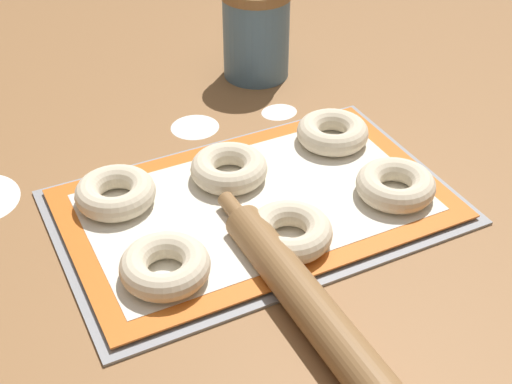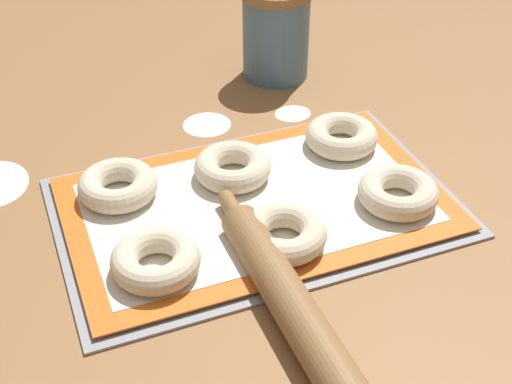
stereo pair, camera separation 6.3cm
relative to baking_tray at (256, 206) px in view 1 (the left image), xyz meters
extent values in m
plane|color=olive|center=(-0.01, -0.01, 0.00)|extent=(2.80, 2.80, 0.00)
cube|color=#93969B|center=(0.00, 0.00, 0.00)|extent=(0.50, 0.32, 0.01)
cube|color=orange|center=(0.00, 0.00, 0.01)|extent=(0.48, 0.30, 0.00)
cube|color=silver|center=(0.00, 0.00, 0.01)|extent=(0.42, 0.24, 0.00)
torus|color=beige|center=(-0.15, -0.08, 0.02)|extent=(0.10, 0.10, 0.03)
torus|color=beige|center=(0.00, -0.09, 0.02)|extent=(0.10, 0.10, 0.03)
torus|color=beige|center=(0.17, -0.07, 0.02)|extent=(0.10, 0.10, 0.03)
torus|color=beige|center=(-0.16, 0.08, 0.02)|extent=(0.10, 0.10, 0.03)
torus|color=beige|center=(-0.01, 0.06, 0.02)|extent=(0.10, 0.10, 0.03)
torus|color=beige|center=(0.16, 0.08, 0.02)|extent=(0.10, 0.10, 0.03)
cylinder|color=slate|center=(0.16, 0.33, 0.06)|extent=(0.11, 0.11, 0.14)
cylinder|color=olive|center=(-0.03, -0.22, 0.02)|extent=(0.05, 0.35, 0.05)
cylinder|color=olive|center=(-0.04, -0.01, 0.02)|extent=(0.02, 0.05, 0.02)
ellipsoid|color=white|center=(0.01, 0.22, 0.00)|extent=(0.07, 0.07, 0.00)
ellipsoid|color=white|center=(0.14, 0.20, 0.00)|extent=(0.06, 0.05, 0.00)
camera|label=1|loc=(-0.32, -0.64, 0.57)|focal=50.00mm
camera|label=2|loc=(-0.26, -0.67, 0.57)|focal=50.00mm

